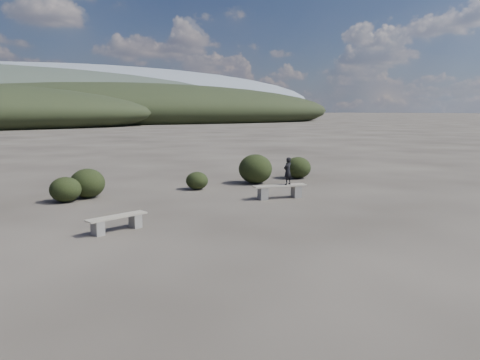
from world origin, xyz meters
TOP-DOWN VIEW (x-y plane):
  - ground at (0.00, 0.00)m, footprint 1200.00×1200.00m
  - bench_left at (-3.52, 3.75)m, footprint 1.68×0.74m
  - bench_right at (2.79, 5.27)m, footprint 1.98×0.81m
  - seated_person at (3.08, 5.20)m, footprint 0.40×0.31m
  - shrub_a at (-3.85, 8.56)m, footprint 1.06×1.06m
  - shrub_b at (-3.01, 8.97)m, footprint 1.23×1.23m
  - shrub_c at (1.13, 8.56)m, footprint 0.88×0.88m
  - shrub_d at (3.97, 8.66)m, footprint 1.44×1.44m
  - shrub_e at (6.49, 8.93)m, footprint 1.19×1.19m

SIDE VIEW (x-z plane):
  - ground at x=0.00m, z-range 0.00..0.00m
  - bench_left at x=-3.52m, z-range 0.04..0.46m
  - bench_right at x=2.79m, z-range 0.05..0.54m
  - shrub_c at x=1.13m, z-range 0.00..0.70m
  - shrub_a at x=-3.85m, z-range 0.00..0.86m
  - shrub_e at x=6.49m, z-range 0.00..0.99m
  - shrub_b at x=-3.01m, z-range 0.00..1.05m
  - shrub_d at x=3.97m, z-range 0.00..1.26m
  - seated_person at x=3.08m, z-range 0.48..1.46m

